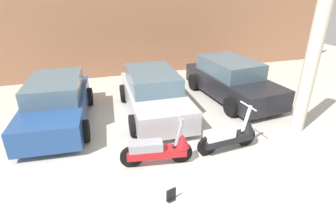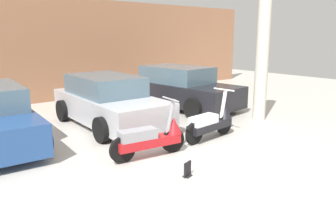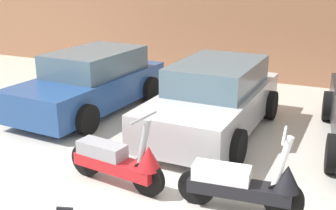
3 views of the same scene
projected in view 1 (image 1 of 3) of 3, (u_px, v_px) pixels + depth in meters
ground_plane at (200, 180)px, 5.44m from camera, size 28.00×28.00×0.00m
wall_back at (133, 33)px, 11.26m from camera, size 19.60×0.12×3.68m
scooter_front_left at (160, 149)px, 5.78m from camera, size 1.62×0.60×1.13m
scooter_front_right at (230, 135)px, 6.31m from camera, size 1.60×0.58×1.12m
car_rear_left at (57, 103)px, 7.51m from camera, size 2.04×3.90×1.29m
car_rear_center at (154, 94)px, 8.13m from camera, size 1.95×3.90×1.31m
car_rear_right at (231, 80)px, 9.26m from camera, size 2.22×4.11×1.35m
placard_near_left_scooter at (171, 195)px, 4.88m from camera, size 0.20×0.16×0.26m
support_column_side at (311, 65)px, 6.64m from camera, size 0.35×0.35×3.68m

